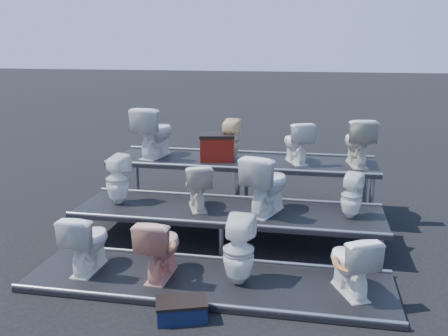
% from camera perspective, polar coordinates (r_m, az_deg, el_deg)
% --- Properties ---
extents(ground, '(80.00, 80.00, 0.00)m').
position_cam_1_polar(ground, '(7.05, 0.46, -8.35)').
color(ground, black).
rests_on(ground, ground).
extents(tier_front, '(4.20, 1.20, 0.06)m').
position_cam_1_polar(tier_front, '(5.88, -1.86, -12.88)').
color(tier_front, black).
rests_on(tier_front, ground).
extents(tier_mid, '(4.20, 1.20, 0.46)m').
position_cam_1_polar(tier_mid, '(6.96, 0.46, -6.60)').
color(tier_mid, black).
rests_on(tier_mid, ground).
extents(tier_back, '(4.20, 1.20, 0.86)m').
position_cam_1_polar(tier_back, '(8.11, 2.10, -2.05)').
color(tier_back, black).
rests_on(tier_back, ground).
extents(toilet_0, '(0.42, 0.72, 0.72)m').
position_cam_1_polar(toilet_0, '(6.17, -15.37, -8.06)').
color(toilet_0, white).
rests_on(toilet_0, tier_front).
extents(toilet_1, '(0.43, 0.73, 0.73)m').
position_cam_1_polar(toilet_1, '(5.85, -7.32, -8.88)').
color(toilet_1, '#E3A18B').
rests_on(toilet_1, tier_front).
extents(toilet_2, '(0.38, 0.39, 0.78)m').
position_cam_1_polar(toilet_2, '(5.63, 1.69, -9.38)').
color(toilet_2, white).
rests_on(toilet_2, tier_front).
extents(toilet_3, '(0.63, 0.78, 0.69)m').
position_cam_1_polar(toilet_3, '(5.61, 14.31, -10.45)').
color(toilet_3, white).
rests_on(toilet_3, tier_front).
extents(toilet_4, '(0.40, 0.41, 0.71)m').
position_cam_1_polar(toilet_4, '(7.22, -12.11, -1.28)').
color(toilet_4, white).
rests_on(toilet_4, tier_mid).
extents(toilet_5, '(0.57, 0.72, 0.64)m').
position_cam_1_polar(toilet_5, '(6.87, -3.09, -2.05)').
color(toilet_5, beige).
rests_on(toilet_5, tier_mid).
extents(toilet_6, '(0.70, 0.91, 0.82)m').
position_cam_1_polar(toilet_6, '(6.69, 4.89, -1.76)').
color(toilet_6, white).
rests_on(toilet_6, tier_mid).
extents(toilet_7, '(0.34, 0.35, 0.60)m').
position_cam_1_polar(toilet_7, '(6.71, 14.36, -3.10)').
color(toilet_7, white).
rests_on(toilet_7, tier_mid).
extents(toilet_8, '(0.60, 0.88, 0.83)m').
position_cam_1_polar(toilet_8, '(8.26, -7.96, 4.14)').
color(toilet_8, white).
rests_on(toilet_8, tier_back).
extents(toilet_9, '(0.34, 0.35, 0.65)m').
position_cam_1_polar(toilet_9, '(7.96, 0.70, 3.26)').
color(toilet_9, beige).
rests_on(toilet_9, tier_back).
extents(toilet_10, '(0.60, 0.73, 0.65)m').
position_cam_1_polar(toilet_10, '(7.85, 8.28, 2.95)').
color(toilet_10, white).
rests_on(toilet_10, tier_back).
extents(toilet_11, '(0.53, 0.78, 0.74)m').
position_cam_1_polar(toilet_11, '(7.86, 15.04, 2.93)').
color(toilet_11, beige).
rests_on(toilet_11, tier_back).
extents(red_crate, '(0.59, 0.50, 0.38)m').
position_cam_1_polar(red_crate, '(7.96, -0.78, 2.24)').
color(red_crate, maroon).
rests_on(red_crate, tier_back).
extents(step_stool, '(0.56, 0.44, 0.18)m').
position_cam_1_polar(step_stool, '(5.21, -4.87, -15.99)').
color(step_stool, '#0E1634').
rests_on(step_stool, ground).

